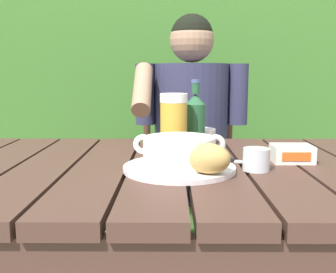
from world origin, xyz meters
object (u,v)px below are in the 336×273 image
object	(u,v)px
person_eating	(191,135)
table_knife	(234,161)
chair_near_diner	(189,181)
soup_bowl	(179,151)
beer_glass	(174,122)
bread_roll	(209,158)
butter_tub	(292,154)
beer_bottle	(195,119)
serving_plate	(179,168)
diner_bowl	(196,136)
water_glass_small	(256,159)

from	to	relation	value
person_eating	table_knife	size ratio (longest dim) A/B	8.78
chair_near_diner	soup_bowl	world-z (taller)	chair_near_diner
soup_bowl	beer_glass	distance (m)	0.25
person_eating	bread_roll	distance (m)	0.81
chair_near_diner	beer_glass	world-z (taller)	chair_near_diner
table_knife	butter_tub	bearing A→B (deg)	1.45
chair_near_diner	beer_bottle	xyz separation A→B (m)	(-0.01, -0.60, 0.38)
beer_bottle	table_knife	xyz separation A→B (m)	(0.09, -0.23, -0.09)
chair_near_diner	serving_plate	distance (m)	0.97
butter_tub	diner_bowl	distance (m)	0.38
serving_plate	bread_roll	distance (m)	0.11
serving_plate	person_eating	bearing A→B (deg)	84.88
soup_bowl	water_glass_small	bearing A→B (deg)	0.15
beer_glass	butter_tub	size ratio (longest dim) A/B	1.66
beer_glass	beer_bottle	size ratio (longest dim) A/B	0.81
bread_roll	table_knife	bearing A→B (deg)	63.30
beer_bottle	serving_plate	bearing A→B (deg)	-100.30
person_eating	soup_bowl	world-z (taller)	person_eating
person_eating	soup_bowl	xyz separation A→B (m)	(-0.07, -0.73, 0.08)
serving_plate	soup_bowl	world-z (taller)	soup_bowl
beer_glass	person_eating	bearing A→B (deg)	80.80
serving_plate	beer_bottle	bearing A→B (deg)	79.70
beer_bottle	bread_roll	bearing A→B (deg)	-88.97
beer_glass	diner_bowl	world-z (taller)	beer_glass
bread_roll	beer_bottle	size ratio (longest dim) A/B	0.57
soup_bowl	diner_bowl	xyz separation A→B (m)	(0.07, 0.39, -0.03)
soup_bowl	table_knife	distance (m)	0.18
soup_bowl	butter_tub	distance (m)	0.33
bread_roll	diner_bowl	xyz separation A→B (m)	(0.00, 0.47, -0.02)
person_eating	serving_plate	world-z (taller)	person_eating
serving_plate	soup_bowl	bearing A→B (deg)	90.00
bread_roll	butter_tub	xyz separation A→B (m)	(0.24, 0.17, -0.02)
chair_near_diner	water_glass_small	size ratio (longest dim) A/B	14.23
bread_roll	beer_glass	xyz separation A→B (m)	(-0.08, 0.32, 0.04)
chair_near_diner	butter_tub	distance (m)	0.92
diner_bowl	person_eating	bearing A→B (deg)	90.48
beer_bottle	table_knife	size ratio (longest dim) A/B	1.56
soup_bowl	table_knife	xyz separation A→B (m)	(0.15, 0.09, -0.05)
soup_bowl	diner_bowl	distance (m)	0.40
beer_bottle	person_eating	bearing A→B (deg)	89.11
beer_bottle	water_glass_small	xyz separation A→B (m)	(0.13, -0.32, -0.06)
person_eating	beer_bottle	bearing A→B (deg)	-90.89
bread_roll	diner_bowl	size ratio (longest dim) A/B	0.96
person_eating	serving_plate	bearing A→B (deg)	-95.12
soup_bowl	butter_tub	size ratio (longest dim) A/B	2.13
water_glass_small	diner_bowl	xyz separation A→B (m)	(-0.13, 0.39, -0.00)
butter_tub	table_knife	bearing A→B (deg)	-178.55
beer_glass	beer_bottle	xyz separation A→B (m)	(0.07, 0.08, 0.00)
diner_bowl	serving_plate	bearing A→B (deg)	-99.87
beer_bottle	diner_bowl	bearing A→B (deg)	82.21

